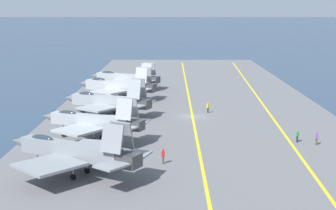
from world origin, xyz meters
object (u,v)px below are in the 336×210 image
(parked_jet_nearest, at_px, (73,151))
(crew_red_vest, at_px, (163,155))
(parked_jet_second, at_px, (93,121))
(crew_yellow_vest, at_px, (208,107))
(crew_green_vest, at_px, (297,135))
(parked_jet_fourth, at_px, (117,86))
(parked_jet_fifth, at_px, (125,78))
(parked_jet_third, at_px, (107,101))
(crew_purple_vest, at_px, (317,138))

(parked_jet_nearest, distance_m, crew_red_vest, 10.31)
(parked_jet_second, distance_m, crew_yellow_vest, 24.79)
(parked_jet_second, height_order, crew_green_vest, parked_jet_second)
(parked_jet_nearest, relative_size, crew_red_vest, 9.25)
(parked_jet_fourth, height_order, parked_jet_fifth, parked_jet_fourth)
(parked_jet_fifth, xyz_separation_m, crew_red_vest, (-55.45, -9.27, -1.31))
(parked_jet_third, xyz_separation_m, crew_yellow_vest, (2.24, -16.58, -1.43))
(parked_jet_second, distance_m, crew_purple_vest, 29.14)
(parked_jet_fifth, distance_m, crew_purple_vest, 55.34)
(parked_jet_second, distance_m, parked_jet_fifth, 45.08)
(crew_purple_vest, bearing_deg, parked_jet_fifth, 31.41)
(parked_jet_third, xyz_separation_m, parked_jet_fifth, (28.90, -0.26, -0.11))
(parked_jet_second, height_order, crew_yellow_vest, parked_jet_second)
(crew_yellow_vest, height_order, crew_red_vest, crew_red_vest)
(parked_jet_second, bearing_deg, crew_red_vest, -137.67)
(parked_jet_nearest, relative_size, parked_jet_fifth, 0.97)
(parked_jet_second, xyz_separation_m, parked_jet_fifth, (45.08, -0.18, -0.34))
(parked_jet_nearest, bearing_deg, crew_green_vest, -62.81)
(crew_yellow_vest, bearing_deg, parked_jet_nearest, 153.54)
(crew_red_vest, bearing_deg, parked_jet_second, 42.33)
(parked_jet_fifth, distance_m, crew_yellow_vest, 31.30)
(parked_jet_nearest, bearing_deg, crew_red_vest, -66.18)
(parked_jet_fourth, bearing_deg, parked_jet_second, -179.74)
(parked_jet_third, relative_size, crew_purple_vest, 9.15)
(parked_jet_fifth, distance_m, crew_green_vest, 53.05)
(parked_jet_nearest, height_order, parked_jet_third, parked_jet_third)
(crew_purple_vest, bearing_deg, parked_jet_fourth, 40.56)
(parked_jet_third, bearing_deg, parked_jet_fifth, -0.51)
(parked_jet_fifth, bearing_deg, parked_jet_third, 179.49)
(parked_jet_third, relative_size, crew_green_vest, 9.41)
(parked_jet_fourth, relative_size, crew_green_vest, 9.79)
(parked_jet_fifth, height_order, crew_purple_vest, parked_jet_fifth)
(parked_jet_second, bearing_deg, parked_jet_nearest, -179.47)
(parked_jet_second, relative_size, parked_jet_fourth, 0.93)
(parked_jet_fifth, bearing_deg, crew_red_vest, -170.51)
(parked_jet_second, relative_size, parked_jet_third, 0.97)
(crew_purple_vest, bearing_deg, parked_jet_second, 85.79)
(parked_jet_fourth, distance_m, crew_green_vest, 42.42)
(parked_jet_fourth, relative_size, crew_yellow_vest, 9.50)
(parked_jet_second, height_order, crew_red_vest, parked_jet_second)
(crew_red_vest, bearing_deg, parked_jet_fourth, 12.77)
(parked_jet_third, bearing_deg, crew_yellow_vest, -82.32)
(crew_green_vest, bearing_deg, parked_jet_nearest, 117.19)
(parked_jet_fourth, relative_size, crew_purple_vest, 9.52)
(crew_yellow_vest, bearing_deg, parked_jet_fifth, 31.48)
(crew_purple_vest, bearing_deg, parked_jet_nearest, 113.14)
(parked_jet_fifth, bearing_deg, parked_jet_nearest, 179.96)
(parked_jet_fifth, height_order, crew_red_vest, parked_jet_fifth)
(parked_jet_third, bearing_deg, crew_purple_vest, -122.19)
(crew_red_vest, xyz_separation_m, crew_green_vest, (9.63, -17.43, -0.04))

